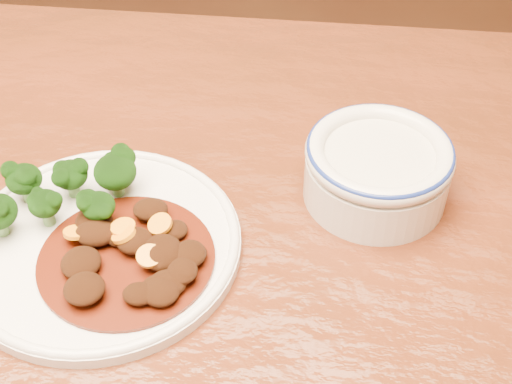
{
  "coord_description": "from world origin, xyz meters",
  "views": [
    {
      "loc": [
        0.18,
        -0.37,
        1.21
      ],
      "look_at": [
        0.17,
        0.09,
        0.77
      ],
      "focal_mm": 50.0,
      "sensor_mm": 36.0,
      "label": 1
    }
  ],
  "objects": [
    {
      "name": "dining_table",
      "position": [
        0.0,
        0.0,
        0.67
      ],
      "size": [
        1.59,
        1.06,
        0.75
      ],
      "rotation": [
        0.0,
        0.0,
        -0.11
      ],
      "color": "#58220F",
      "rests_on": "ground"
    },
    {
      "name": "dinner_plate",
      "position": [
        0.04,
        0.04,
        0.76
      ],
      "size": [
        0.24,
        0.24,
        0.02
      ],
      "rotation": [
        0.0,
        0.0,
        0.42
      ],
      "color": "silver",
      "rests_on": "dining_table"
    },
    {
      "name": "broccoli_florets",
      "position": [
        0.0,
        0.08,
        0.78
      ],
      "size": [
        0.13,
        0.09,
        0.04
      ],
      "color": "#61984E",
      "rests_on": "dinner_plate"
    },
    {
      "name": "mince_stew",
      "position": [
        0.07,
        0.02,
        0.77
      ],
      "size": [
        0.15,
        0.15,
        0.03
      ],
      "color": "#461507",
      "rests_on": "dinner_plate"
    },
    {
      "name": "dip_bowl",
      "position": [
        0.28,
        0.11,
        0.78
      ],
      "size": [
        0.13,
        0.13,
        0.06
      ],
      "rotation": [
        0.0,
        0.0,
        0.09
      ],
      "color": "beige",
      "rests_on": "dining_table"
    }
  ]
}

